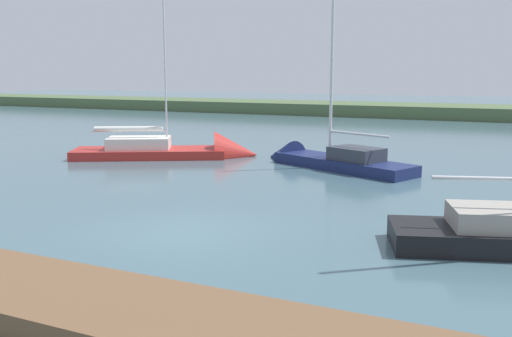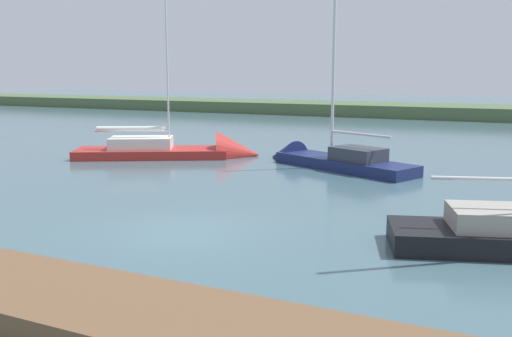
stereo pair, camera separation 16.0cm
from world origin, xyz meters
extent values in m
plane|color=#42606B|center=(0.00, 0.00, 0.00)|extent=(200.00, 200.00, 0.00)
cube|color=#4C603D|center=(0.00, -45.42, 0.00)|extent=(180.00, 8.00, 2.40)
cube|color=brown|center=(0.00, 5.46, 0.26)|extent=(24.62, 2.46, 0.51)
cube|color=gray|center=(-7.86, -2.03, 0.82)|extent=(2.53, 2.19, 0.52)
cylinder|color=silver|center=(-7.96, -2.06, 1.81)|extent=(3.25, 1.12, 0.10)
cube|color=#B22823|center=(9.09, -11.23, 0.09)|extent=(8.04, 5.93, 0.75)
cone|color=#B22823|center=(5.12, -13.39, 0.09)|extent=(3.19, 3.29, 2.51)
cube|color=silver|center=(9.55, -10.98, 0.76)|extent=(3.69, 3.17, 0.60)
cylinder|color=silver|center=(8.27, -11.68, 4.50)|extent=(0.09, 0.09, 8.08)
cylinder|color=silver|center=(9.98, -10.75, 1.38)|extent=(3.46, 1.92, 0.07)
cylinder|color=silver|center=(9.98, -10.75, 1.50)|extent=(3.21, 1.91, 0.27)
cube|color=navy|center=(-1.10, -11.92, 0.05)|extent=(7.25, 4.66, 0.90)
cone|color=navy|center=(2.57, -13.57, 0.05)|extent=(2.37, 2.46, 1.92)
cube|color=#333842|center=(-1.83, -11.59, 0.80)|extent=(2.66, 2.34, 0.59)
cylinder|color=silver|center=(-0.39, -12.24, 4.31)|extent=(0.14, 0.14, 7.62)
cylinder|color=silver|center=(-1.90, -11.56, 1.70)|extent=(3.07, 1.46, 0.11)
camera|label=1|loc=(-8.10, 12.73, 4.38)|focal=39.29mm
camera|label=2|loc=(-8.24, 12.66, 4.38)|focal=39.29mm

